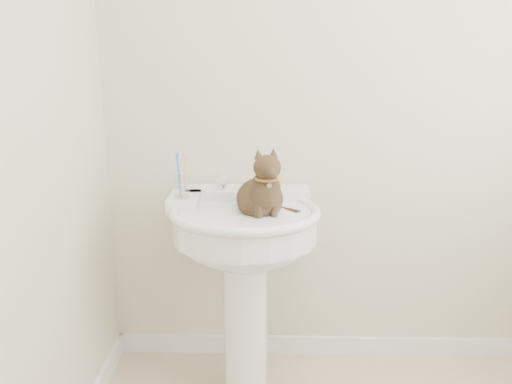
{
  "coord_description": "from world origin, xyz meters",
  "views": [
    {
      "loc": [
        -0.36,
        -1.28,
        1.48
      ],
      "look_at": [
        -0.42,
        0.8,
        0.9
      ],
      "focal_mm": 38.0,
      "sensor_mm": 36.0,
      "label": 1
    }
  ],
  "objects": [
    {
      "name": "cat",
      "position": [
        -0.4,
        0.79,
        0.9
      ],
      "size": [
        0.21,
        0.26,
        0.38
      ],
      "rotation": [
        0.0,
        0.0,
        0.29
      ],
      "color": "#4B371D",
      "rests_on": "pedestal_sink"
    },
    {
      "name": "soap_bar",
      "position": [
        -0.35,
        1.05,
        0.88
      ],
      "size": [
        0.1,
        0.07,
        0.03
      ],
      "primitive_type": "cube",
      "rotation": [
        0.0,
        0.0,
        -0.13
      ],
      "color": "orange",
      "rests_on": "pedestal_sink"
    },
    {
      "name": "toothbrush_cup",
      "position": [
        -0.72,
        0.84,
        0.91
      ],
      "size": [
        0.07,
        0.07,
        0.18
      ],
      "rotation": [
        0.0,
        0.0,
        -0.25
      ],
      "color": "silver",
      "rests_on": "pedestal_sink"
    },
    {
      "name": "pedestal_sink",
      "position": [
        -0.46,
        0.81,
        0.68
      ],
      "size": [
        0.63,
        0.62,
        0.86
      ],
      "color": "white",
      "rests_on": "floor"
    },
    {
      "name": "baseboard_back",
      "position": [
        0.0,
        1.09,
        0.04
      ],
      "size": [
        2.2,
        0.02,
        0.09
      ],
      "primitive_type": "cube",
      "color": "white",
      "rests_on": "floor"
    },
    {
      "name": "wall_back",
      "position": [
        0.0,
        1.1,
        1.25
      ],
      "size": [
        2.2,
        0.0,
        2.5
      ],
      "primitive_type": null,
      "color": "beige",
      "rests_on": "ground"
    },
    {
      "name": "faucet",
      "position": [
        -0.46,
        0.96,
        0.91
      ],
      "size": [
        0.28,
        0.12,
        0.14
      ],
      "color": "silver",
      "rests_on": "pedestal_sink"
    }
  ]
}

